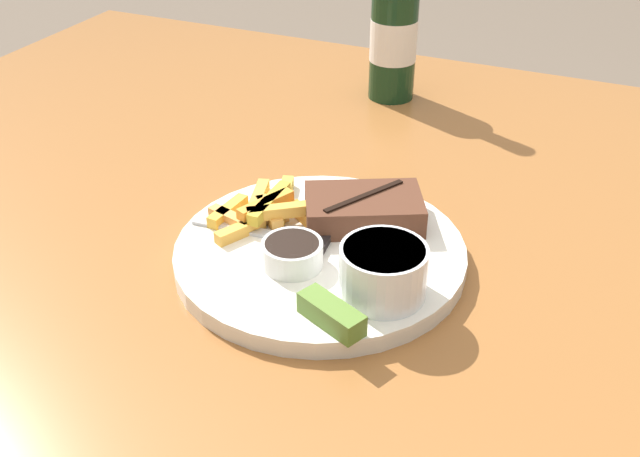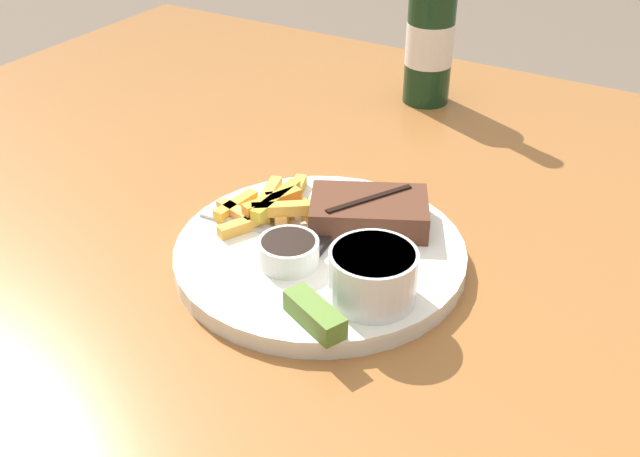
% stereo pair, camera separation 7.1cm
% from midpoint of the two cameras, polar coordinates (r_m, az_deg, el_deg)
% --- Properties ---
extents(dining_table, '(1.42, 1.20, 0.72)m').
position_cam_midpoint_polar(dining_table, '(0.77, 2.65, -6.58)').
color(dining_table, '#935B2D').
rests_on(dining_table, ground_plane).
extents(dinner_plate, '(0.28, 0.28, 0.02)m').
position_cam_midpoint_polar(dinner_plate, '(0.73, 2.80, -2.01)').
color(dinner_plate, silver).
rests_on(dinner_plate, dining_table).
extents(steak_portion, '(0.14, 0.12, 0.03)m').
position_cam_midpoint_polar(steak_portion, '(0.75, 6.46, 1.17)').
color(steak_portion, '#512D1E').
rests_on(steak_portion, dinner_plate).
extents(fries_pile, '(0.13, 0.14, 0.02)m').
position_cam_midpoint_polar(fries_pile, '(0.76, -1.06, 1.56)').
color(fries_pile, orange).
rests_on(fries_pile, dinner_plate).
extents(coleslaw_cup, '(0.08, 0.08, 0.05)m').
position_cam_midpoint_polar(coleslaw_cup, '(0.64, 7.22, -3.47)').
color(coleslaw_cup, white).
rests_on(coleslaw_cup, dinner_plate).
extents(dipping_sauce_cup, '(0.06, 0.06, 0.02)m').
position_cam_midpoint_polar(dipping_sauce_cup, '(0.69, 0.52, -1.80)').
color(dipping_sauce_cup, silver).
rests_on(dipping_sauce_cup, dinner_plate).
extents(pickle_spear, '(0.07, 0.05, 0.02)m').
position_cam_midpoint_polar(pickle_spear, '(0.62, 2.88, -6.67)').
color(pickle_spear, '#567A2D').
rests_on(pickle_spear, dinner_plate).
extents(fork_utensil, '(0.13, 0.02, 0.00)m').
position_cam_midpoint_polar(fork_utensil, '(0.75, -2.37, 0.07)').
color(fork_utensil, '#B7B7BC').
rests_on(fork_utensil, dinner_plate).
extents(knife_utensil, '(0.03, 0.17, 0.01)m').
position_cam_midpoint_polar(knife_utensil, '(0.75, 3.90, 0.02)').
color(knife_utensil, '#B7B7BC').
rests_on(knife_utensil, dinner_plate).
extents(beer_bottle, '(0.07, 0.07, 0.25)m').
position_cam_midpoint_polar(beer_bottle, '(1.06, 10.33, 13.87)').
color(beer_bottle, '#143319').
rests_on(beer_bottle, dining_table).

